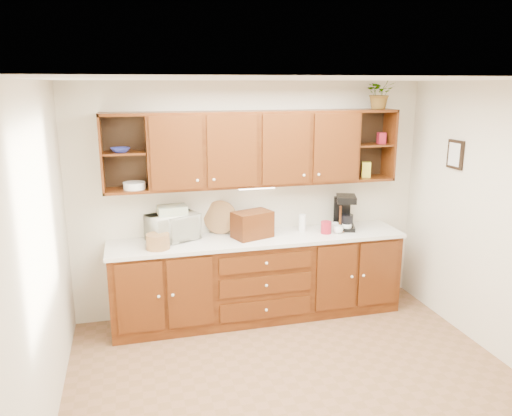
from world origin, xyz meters
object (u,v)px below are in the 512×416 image
potted_plant (380,93)px  bread_box (252,225)px  microwave (173,227)px  coffee_maker (345,213)px

potted_plant → bread_box: bearing=-176.5°
microwave → coffee_maker: (1.95, -0.07, 0.05)m
microwave → coffee_maker: 1.95m
potted_plant → coffee_maker: bearing=-175.2°
coffee_maker → potted_plant: potted_plant is taller
microwave → bread_box: 0.85m
bread_box → coffee_maker: 1.11m
bread_box → potted_plant: bearing=-15.7°
microwave → bread_box: bread_box is taller
bread_box → coffee_maker: bearing=-16.2°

